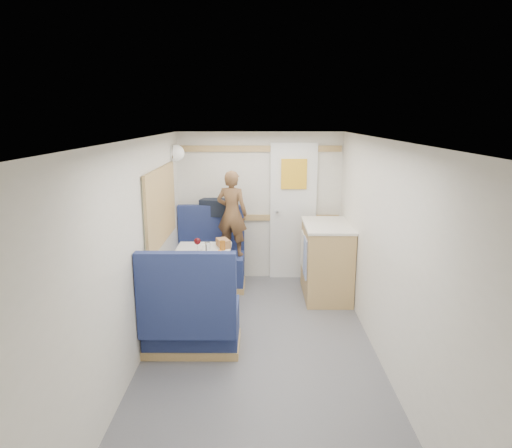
{
  "coord_description": "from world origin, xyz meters",
  "views": [
    {
      "loc": [
        -0.01,
        -3.84,
        2.18
      ],
      "look_at": [
        -0.04,
        0.9,
        1.07
      ],
      "focal_mm": 32.0,
      "sensor_mm": 36.0,
      "label": 1
    }
  ],
  "objects_px": {
    "person": "(232,213)",
    "bread_loaf": "(223,243)",
    "tray": "(205,254)",
    "salt_grinder": "(204,249)",
    "dome_light": "(176,153)",
    "wine_glass": "(197,242)",
    "tumbler_right": "(208,247)",
    "pepper_grinder": "(205,248)",
    "duffel_bag": "(218,208)",
    "bench_far": "(210,264)",
    "beer_glass": "(222,245)",
    "orange_fruit": "(220,253)",
    "cheese_block": "(197,258)",
    "tumbler_left": "(187,258)",
    "bench_near": "(191,322)",
    "galley_counter": "(326,260)",
    "dinette_table": "(202,266)"
  },
  "relations": [
    {
      "from": "beer_glass",
      "to": "galley_counter",
      "type": "bearing_deg",
      "value": 19.25
    },
    {
      "from": "dome_light",
      "to": "salt_grinder",
      "type": "xyz_separation_m",
      "value": [
        0.42,
        -0.88,
        -0.98
      ]
    },
    {
      "from": "beer_glass",
      "to": "pepper_grinder",
      "type": "distance_m",
      "value": 0.21
    },
    {
      "from": "dome_light",
      "to": "pepper_grinder",
      "type": "distance_m",
      "value": 1.36
    },
    {
      "from": "bench_near",
      "to": "person",
      "type": "distance_m",
      "value": 1.84
    },
    {
      "from": "bench_near",
      "to": "orange_fruit",
      "type": "distance_m",
      "value": 0.84
    },
    {
      "from": "bench_far",
      "to": "bread_loaf",
      "type": "height_order",
      "value": "bench_far"
    },
    {
      "from": "duffel_bag",
      "to": "pepper_grinder",
      "type": "distance_m",
      "value": 1.13
    },
    {
      "from": "dinette_table",
      "to": "duffel_bag",
      "type": "height_order",
      "value": "duffel_bag"
    },
    {
      "from": "bench_near",
      "to": "duffel_bag",
      "type": "distance_m",
      "value": 2.11
    },
    {
      "from": "pepper_grinder",
      "to": "salt_grinder",
      "type": "distance_m",
      "value": 0.05
    },
    {
      "from": "galley_counter",
      "to": "bread_loaf",
      "type": "relative_size",
      "value": 4.22
    },
    {
      "from": "duffel_bag",
      "to": "tray",
      "type": "bearing_deg",
      "value": -77.32
    },
    {
      "from": "bench_far",
      "to": "dome_light",
      "type": "height_order",
      "value": "dome_light"
    },
    {
      "from": "beer_glass",
      "to": "bread_loaf",
      "type": "relative_size",
      "value": 0.47
    },
    {
      "from": "tumbler_right",
      "to": "pepper_grinder",
      "type": "height_order",
      "value": "tumbler_right"
    },
    {
      "from": "bench_far",
      "to": "tumbler_left",
      "type": "relative_size",
      "value": 9.76
    },
    {
      "from": "tray",
      "to": "tumbler_right",
      "type": "xyz_separation_m",
      "value": [
        0.01,
        0.16,
        0.04
      ]
    },
    {
      "from": "tumbler_right",
      "to": "pepper_grinder",
      "type": "distance_m",
      "value": 0.06
    },
    {
      "from": "person",
      "to": "beer_glass",
      "type": "bearing_deg",
      "value": 100.33
    },
    {
      "from": "dome_light",
      "to": "salt_grinder",
      "type": "distance_m",
      "value": 1.38
    },
    {
      "from": "dinette_table",
      "to": "salt_grinder",
      "type": "height_order",
      "value": "salt_grinder"
    },
    {
      "from": "salt_grinder",
      "to": "bread_loaf",
      "type": "xyz_separation_m",
      "value": [
        0.2,
        0.26,
        -0.0
      ]
    },
    {
      "from": "dome_light",
      "to": "wine_glass",
      "type": "height_order",
      "value": "dome_light"
    },
    {
      "from": "tumbler_right",
      "to": "bread_loaf",
      "type": "relative_size",
      "value": 0.46
    },
    {
      "from": "duffel_bag",
      "to": "pepper_grinder",
      "type": "xyz_separation_m",
      "value": [
        -0.05,
        -1.1,
        -0.25
      ]
    },
    {
      "from": "bench_near",
      "to": "salt_grinder",
      "type": "distance_m",
      "value": 0.96
    },
    {
      "from": "bench_far",
      "to": "duffel_bag",
      "type": "distance_m",
      "value": 0.76
    },
    {
      "from": "beer_glass",
      "to": "salt_grinder",
      "type": "xyz_separation_m",
      "value": [
        -0.2,
        -0.14,
        -0.0
      ]
    },
    {
      "from": "dome_light",
      "to": "galley_counter",
      "type": "height_order",
      "value": "dome_light"
    },
    {
      "from": "orange_fruit",
      "to": "pepper_grinder",
      "type": "distance_m",
      "value": 0.3
    },
    {
      "from": "orange_fruit",
      "to": "galley_counter",
      "type": "bearing_deg",
      "value": 31.42
    },
    {
      "from": "person",
      "to": "cheese_block",
      "type": "relative_size",
      "value": 11.52
    },
    {
      "from": "dome_light",
      "to": "wine_glass",
      "type": "xyz_separation_m",
      "value": [
        0.35,
        -0.84,
        -0.91
      ]
    },
    {
      "from": "dome_light",
      "to": "person",
      "type": "distance_m",
      "value": 1.02
    },
    {
      "from": "bench_far",
      "to": "orange_fruit",
      "type": "relative_size",
      "value": 13.71
    },
    {
      "from": "wine_glass",
      "to": "bread_loaf",
      "type": "relative_size",
      "value": 0.77
    },
    {
      "from": "tumbler_left",
      "to": "beer_glass",
      "type": "xyz_separation_m",
      "value": [
        0.33,
        0.48,
        -0.0
      ]
    },
    {
      "from": "person",
      "to": "bread_loaf",
      "type": "xyz_separation_m",
      "value": [
        -0.07,
        -0.57,
        -0.23
      ]
    },
    {
      "from": "person",
      "to": "wine_glass",
      "type": "xyz_separation_m",
      "value": [
        -0.34,
        -0.8,
        -0.15
      ]
    },
    {
      "from": "pepper_grinder",
      "to": "orange_fruit",
      "type": "bearing_deg",
      "value": -51.72
    },
    {
      "from": "orange_fruit",
      "to": "tumbler_right",
      "type": "bearing_deg",
      "value": 119.57
    },
    {
      "from": "galley_counter",
      "to": "duffel_bag",
      "type": "xyz_separation_m",
      "value": [
        -1.37,
        0.57,
        0.54
      ]
    },
    {
      "from": "beer_glass",
      "to": "bread_loaf",
      "type": "height_order",
      "value": "beer_glass"
    },
    {
      "from": "tray",
      "to": "orange_fruit",
      "type": "xyz_separation_m",
      "value": [
        0.17,
        -0.13,
        0.05
      ]
    },
    {
      "from": "tray",
      "to": "salt_grinder",
      "type": "relative_size",
      "value": 3.46
    },
    {
      "from": "cheese_block",
      "to": "bread_loaf",
      "type": "relative_size",
      "value": 0.44
    },
    {
      "from": "cheese_block",
      "to": "dinette_table",
      "type": "bearing_deg",
      "value": 88.44
    },
    {
      "from": "cheese_block",
      "to": "tumbler_left",
      "type": "distance_m",
      "value": 0.11
    },
    {
      "from": "bench_far",
      "to": "bench_near",
      "type": "height_order",
      "value": "same"
    }
  ]
}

